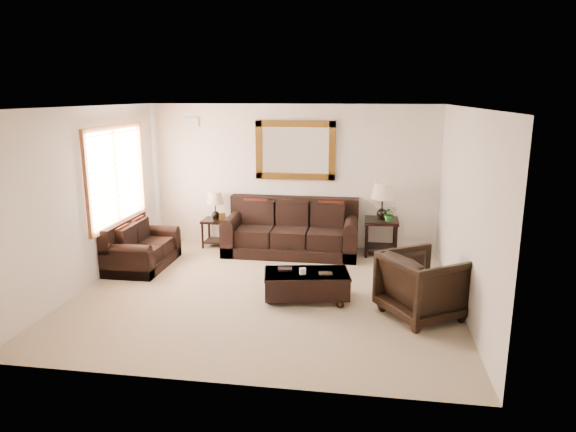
% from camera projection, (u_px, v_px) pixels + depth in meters
% --- Properties ---
extents(room, '(5.51, 5.01, 2.71)m').
position_uv_depth(room, '(265.00, 204.00, 7.32)').
color(room, gray).
rests_on(room, ground).
extents(window, '(0.07, 1.96, 1.66)m').
position_uv_depth(window, '(117.00, 176.00, 8.54)').
color(window, white).
rests_on(window, room).
extents(mirror, '(1.50, 0.06, 1.10)m').
position_uv_depth(mirror, '(295.00, 150.00, 9.57)').
color(mirror, '#452C0D').
rests_on(mirror, room).
extents(air_vent, '(0.25, 0.02, 0.18)m').
position_uv_depth(air_vent, '(192.00, 122.00, 9.76)').
color(air_vent, '#999999').
rests_on(air_vent, room).
extents(sofa, '(2.42, 1.05, 0.99)m').
position_uv_depth(sofa, '(292.00, 234.00, 9.48)').
color(sofa, black).
rests_on(sofa, room).
extents(loveseat, '(0.84, 1.42, 0.80)m').
position_uv_depth(loveseat, '(140.00, 250.00, 8.73)').
color(loveseat, black).
rests_on(loveseat, room).
extents(end_table_left, '(0.49, 0.49, 1.07)m').
position_uv_depth(end_table_left, '(215.00, 211.00, 9.81)').
color(end_table_left, black).
rests_on(end_table_left, room).
extents(end_table_right, '(0.60, 0.60, 1.33)m').
position_uv_depth(end_table_right, '(382.00, 208.00, 9.26)').
color(end_table_right, black).
rests_on(end_table_right, room).
extents(coffee_table, '(1.30, 0.85, 0.51)m').
position_uv_depth(coffee_table, '(306.00, 282.00, 7.31)').
color(coffee_table, black).
rests_on(coffee_table, room).
extents(armchair, '(1.24, 1.26, 0.96)m').
position_uv_depth(armchair, '(424.00, 282.00, 6.70)').
color(armchair, black).
rests_on(armchair, floor).
extents(potted_plant, '(0.26, 0.28, 0.22)m').
position_uv_depth(potted_plant, '(389.00, 215.00, 9.15)').
color(potted_plant, '#21591E').
rests_on(potted_plant, end_table_right).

